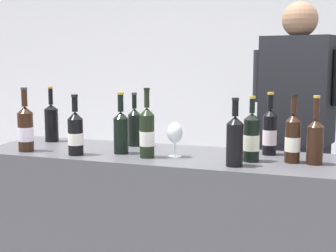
% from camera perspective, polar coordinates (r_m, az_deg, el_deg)
% --- Properties ---
extents(wall_back, '(8.00, 0.10, 2.80)m').
position_cam_1_polar(wall_back, '(5.06, 11.04, 7.63)').
color(wall_back, white).
rests_on(wall_back, ground_plane).
extents(counter, '(2.30, 0.57, 0.91)m').
position_cam_1_polar(counter, '(2.69, 2.71, -13.02)').
color(counter, '#4C4C51').
rests_on(counter, ground_plane).
extents(wine_bottle_0, '(0.08, 0.08, 0.33)m').
position_cam_1_polar(wine_bottle_0, '(2.61, -5.47, -0.53)').
color(wine_bottle_0, black).
rests_on(wine_bottle_0, counter).
extents(wine_bottle_2, '(0.08, 0.08, 0.35)m').
position_cam_1_polar(wine_bottle_2, '(2.50, -2.45, -0.77)').
color(wine_bottle_2, black).
rests_on(wine_bottle_2, counter).
extents(wine_bottle_3, '(0.08, 0.08, 0.33)m').
position_cam_1_polar(wine_bottle_3, '(2.44, 16.65, -1.53)').
color(wine_bottle_3, black).
rests_on(wine_bottle_3, counter).
extents(wine_bottle_4, '(0.08, 0.08, 0.32)m').
position_cam_1_polar(wine_bottle_4, '(2.61, -10.65, -0.81)').
color(wine_bottle_4, black).
rests_on(wine_bottle_4, counter).
extents(wine_bottle_5, '(0.07, 0.07, 0.31)m').
position_cam_1_polar(wine_bottle_5, '(2.83, -3.90, 0.03)').
color(wine_bottle_5, black).
rests_on(wine_bottle_5, counter).
extents(wine_bottle_6, '(0.08, 0.08, 0.32)m').
position_cam_1_polar(wine_bottle_6, '(2.44, 9.64, -1.34)').
color(wine_bottle_6, black).
rests_on(wine_bottle_6, counter).
extents(wine_bottle_7, '(0.08, 0.08, 0.33)m').
position_cam_1_polar(wine_bottle_7, '(2.46, 14.24, -1.35)').
color(wine_bottle_7, black).
rests_on(wine_bottle_7, counter).
extents(wine_bottle_8, '(0.07, 0.07, 0.33)m').
position_cam_1_polar(wine_bottle_8, '(2.62, 11.68, -0.67)').
color(wine_bottle_8, black).
rests_on(wine_bottle_8, counter).
extents(wine_bottle_9, '(0.08, 0.08, 0.32)m').
position_cam_1_polar(wine_bottle_9, '(2.32, 7.73, -1.56)').
color(wine_bottle_9, black).
rests_on(wine_bottle_9, counter).
extents(wine_bottle_10, '(0.08, 0.08, 0.35)m').
position_cam_1_polar(wine_bottle_10, '(2.78, -16.16, -0.29)').
color(wine_bottle_10, black).
rests_on(wine_bottle_10, counter).
extents(wine_bottle_11, '(0.08, 0.08, 0.33)m').
position_cam_1_polar(wine_bottle_11, '(3.06, -13.34, 0.50)').
color(wine_bottle_11, black).
rests_on(wine_bottle_11, counter).
extents(wine_glass, '(0.08, 0.08, 0.18)m').
position_cam_1_polar(wine_glass, '(2.51, 0.80, -0.93)').
color(wine_glass, silver).
rests_on(wine_glass, counter).
extents(person_server, '(0.56, 0.33, 1.75)m').
position_cam_1_polar(person_server, '(3.14, 14.51, -2.59)').
color(person_server, black).
rests_on(person_server, ground_plane).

